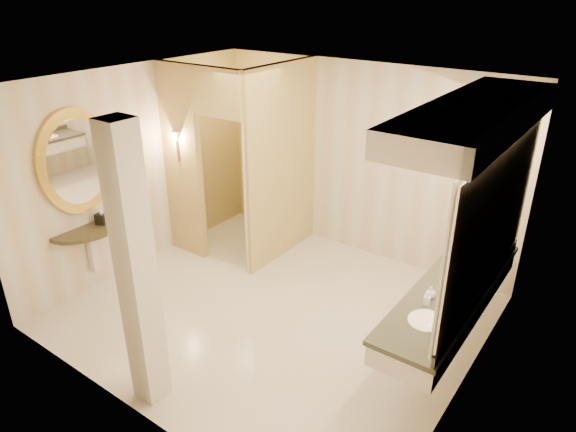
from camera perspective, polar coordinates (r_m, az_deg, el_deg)
name	(u,v)px	position (r m, az deg, el deg)	size (l,w,h in m)	color
floor	(273,311)	(6.30, -1.63, -10.50)	(4.50, 4.50, 0.00)	beige
ceiling	(270,84)	(5.23, -1.99, 14.44)	(4.50, 4.50, 0.00)	white
wall_back	(360,161)	(7.21, 7.99, 6.02)	(4.50, 0.02, 2.70)	beige
wall_front	(122,290)	(4.41, -17.98, -7.81)	(4.50, 0.02, 2.70)	beige
wall_left	(138,169)	(7.14, -16.32, 5.06)	(0.02, 4.00, 2.70)	beige
wall_right	(478,271)	(4.75, 20.39, -5.73)	(0.02, 4.00, 2.70)	beige
toilet_closet	(250,163)	(6.98, -4.22, 5.87)	(1.50, 1.55, 2.70)	#DCCA73
wall_sconce	(176,138)	(7.05, -12.29, 8.51)	(0.14, 0.14, 0.42)	#C5863F
vanity	(466,219)	(5.02, 19.21, -0.28)	(0.75, 2.67, 2.09)	silver
console_shelf	(81,190)	(6.65, -22.04, 2.70)	(0.98, 0.98, 1.94)	black
pillar	(136,272)	(4.62, -16.51, -6.02)	(0.26, 0.26, 2.70)	silver
tissue_box	(102,218)	(6.78, -19.95, -0.25)	(0.13, 0.13, 0.13)	black
toilet	(276,218)	(7.75, -1.29, -0.27)	(0.40, 0.70, 0.72)	white
soap_bottle_a	(427,298)	(5.00, 15.22, -8.83)	(0.06, 0.06, 0.13)	beige
soap_bottle_b	(431,292)	(5.11, 15.57, -8.18)	(0.10, 0.10, 0.12)	silver
soap_bottle_c	(460,268)	(5.51, 18.60, -5.47)	(0.08, 0.08, 0.22)	#C6B28C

